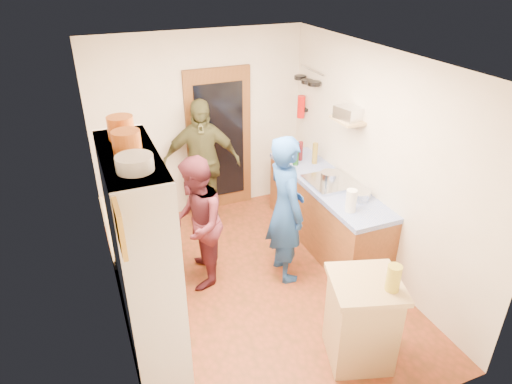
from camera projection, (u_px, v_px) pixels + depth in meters
floor at (255, 285)px, 5.37m from camera, size 3.00×4.00×0.02m
ceiling at (255, 58)px, 4.14m from camera, size 3.00×4.00×0.02m
wall_back at (201, 126)px, 6.40m from camera, size 3.00×0.02×2.60m
wall_front at (366, 311)px, 3.11m from camera, size 3.00×0.02×2.60m
wall_left at (105, 215)px, 4.25m from camera, size 0.02×4.00×2.60m
wall_right at (376, 164)px, 5.26m from camera, size 0.02×4.00×2.60m
door_frame at (219, 141)px, 6.57m from camera, size 0.95×0.06×2.10m
door_glass at (220, 142)px, 6.54m from camera, size 0.70×0.02×1.70m
hutch_body at (146, 276)px, 3.76m from camera, size 0.40×1.20×2.20m
hutch_top_shelf at (129, 156)px, 3.25m from camera, size 0.40×1.14×0.04m
plate_stack at (135, 163)px, 2.97m from camera, size 0.25×0.25×0.10m
orange_pot_a at (127, 142)px, 3.22m from camera, size 0.20×0.20×0.16m
orange_pot_b at (121, 128)px, 3.45m from camera, size 0.20×0.20×0.18m
left_counter_base at (141, 257)px, 5.13m from camera, size 0.60×1.40×0.85m
left_counter_top at (136, 223)px, 4.92m from camera, size 0.64×1.44×0.05m
toaster at (147, 233)px, 4.53m from camera, size 0.26×0.17×0.19m
kettle at (131, 218)px, 4.78m from camera, size 0.22×0.22×0.20m
orange_bowl at (141, 210)px, 5.04m from camera, size 0.20×0.20×0.09m
chopping_board at (131, 199)px, 5.31m from camera, size 0.31×0.24×0.02m
right_counter_base at (325, 214)px, 5.98m from camera, size 0.60×2.20×0.84m
right_counter_top at (328, 183)px, 5.77m from camera, size 0.62×2.22×0.06m
hob at (331, 182)px, 5.69m from camera, size 0.55×0.58×0.04m
pot_on_hob at (330, 177)px, 5.59m from camera, size 0.22×0.22×0.15m
bottle_a at (296, 154)px, 6.13m from camera, size 0.09×0.09×0.31m
bottle_b at (300, 151)px, 6.28m from camera, size 0.08×0.08×0.27m
bottle_c at (315, 153)px, 6.18m from camera, size 0.09×0.09×0.29m
paper_towel at (351, 201)px, 5.04m from camera, size 0.15×0.15×0.26m
mixing_bowl at (359, 195)px, 5.33m from camera, size 0.29×0.29×0.10m
island_base at (361, 322)px, 4.22m from camera, size 0.69×0.69×0.86m
island_top at (366, 284)px, 4.01m from camera, size 0.78×0.78×0.05m
cutting_board at (359, 280)px, 4.04m from camera, size 0.42×0.37×0.02m
oil_jar at (394, 278)px, 3.85m from camera, size 0.15×0.15×0.25m
pan_rail at (312, 70)px, 6.14m from camera, size 0.02×0.65×0.02m
pan_hang_a at (314, 83)px, 6.04m from camera, size 0.18×0.18×0.05m
pan_hang_b at (307, 81)px, 6.21m from camera, size 0.16×0.16×0.05m
pan_hang_c at (300, 77)px, 6.37m from camera, size 0.17×0.17×0.05m
wall_shelf at (348, 120)px, 5.40m from camera, size 0.26×0.42×0.03m
radio at (348, 113)px, 5.35m from camera, size 0.28×0.34×0.15m
ext_bracket at (305, 110)px, 6.57m from camera, size 0.06×0.10×0.04m
fire_extinguisher at (301, 107)px, 6.52m from camera, size 0.11×0.11×0.32m
picture_frame at (120, 229)px, 2.64m from camera, size 0.03×0.25×0.30m
person_hob at (289, 210)px, 5.15m from camera, size 0.45×0.66×1.77m
person_left at (199, 222)px, 5.11m from camera, size 0.80×0.91×1.57m
person_back at (203, 163)px, 6.24m from camera, size 1.14×0.71×1.81m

